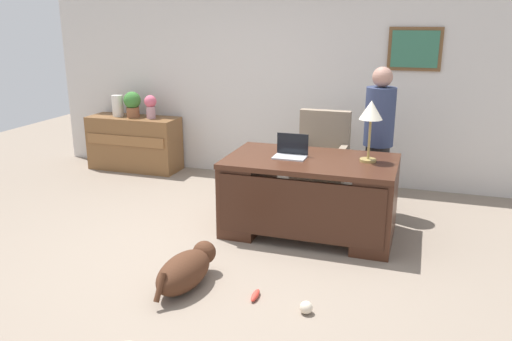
% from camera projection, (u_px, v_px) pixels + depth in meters
% --- Properties ---
extents(ground_plane, '(12.00, 12.00, 0.00)m').
position_uv_depth(ground_plane, '(218.00, 254.00, 4.80)').
color(ground_plane, gray).
extents(back_wall, '(7.00, 0.16, 2.70)m').
position_uv_depth(back_wall, '(292.00, 78.00, 6.78)').
color(back_wall, silver).
rests_on(back_wall, ground_plane).
extents(desk, '(1.66, 0.98, 0.78)m').
position_uv_depth(desk, '(309.00, 194.00, 5.15)').
color(desk, '#422316').
rests_on(desk, ground_plane).
extents(credenza, '(1.31, 0.50, 0.76)m').
position_uv_depth(credenza, '(135.00, 143.00, 7.40)').
color(credenza, brown).
rests_on(credenza, ground_plane).
extents(armchair, '(0.60, 0.59, 1.06)m').
position_uv_depth(armchair, '(321.00, 161.00, 6.11)').
color(armchair, gray).
rests_on(armchair, ground_plane).
extents(person_standing, '(0.32, 0.32, 1.62)m').
position_uv_depth(person_standing, '(378.00, 140.00, 5.60)').
color(person_standing, '#262323').
rests_on(person_standing, ground_plane).
extents(dog_lying, '(0.39, 0.79, 0.30)m').
position_uv_depth(dog_lying, '(186.00, 270.00, 4.17)').
color(dog_lying, '#472819').
rests_on(dog_lying, ground_plane).
extents(laptop, '(0.32, 0.22, 0.23)m').
position_uv_depth(laptop, '(291.00, 151.00, 5.13)').
color(laptop, '#B2B5BA').
rests_on(laptop, desk).
extents(desk_lamp, '(0.22, 0.22, 0.59)m').
position_uv_depth(desk_lamp, '(371.00, 114.00, 4.85)').
color(desk_lamp, '#9E8447').
rests_on(desk_lamp, desk).
extents(vase_with_flowers, '(0.17, 0.17, 0.32)m').
position_uv_depth(vase_with_flowers, '(151.00, 105.00, 7.16)').
color(vase_with_flowers, '#BB8D9C').
rests_on(vase_with_flowers, credenza).
extents(vase_empty, '(0.16, 0.16, 0.30)m').
position_uv_depth(vase_empty, '(118.00, 106.00, 7.32)').
color(vase_empty, silver).
rests_on(vase_empty, credenza).
extents(potted_plant, '(0.24, 0.24, 0.36)m').
position_uv_depth(potted_plant, '(132.00, 103.00, 7.24)').
color(potted_plant, brown).
rests_on(potted_plant, credenza).
extents(dog_toy_ball, '(0.10, 0.10, 0.10)m').
position_uv_depth(dog_toy_ball, '(306.00, 307.00, 3.82)').
color(dog_toy_ball, beige).
rests_on(dog_toy_ball, ground_plane).
extents(dog_toy_plush, '(0.05, 0.18, 0.05)m').
position_uv_depth(dog_toy_plush, '(255.00, 295.00, 4.03)').
color(dog_toy_plush, '#E53F33').
rests_on(dog_toy_plush, ground_plane).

